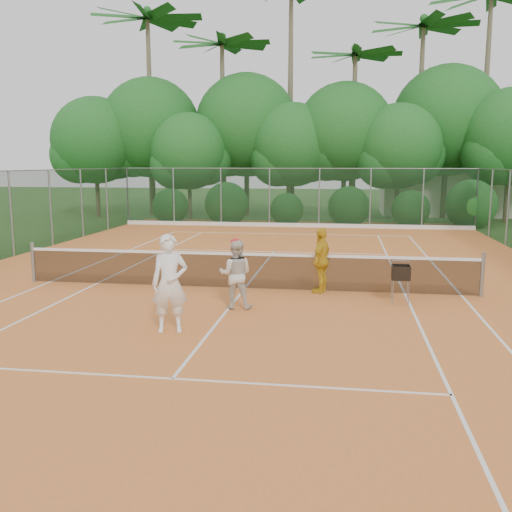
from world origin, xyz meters
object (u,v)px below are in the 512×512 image
(player_white, at_px, (170,283))
(player_center_grp, at_px, (236,274))
(player_yellow, at_px, (321,260))
(ball_hopper, at_px, (401,273))

(player_white, height_order, player_center_grp, player_white)
(player_center_grp, distance_m, player_yellow, 2.65)
(player_white, relative_size, player_center_grp, 1.20)
(player_yellow, distance_m, ball_hopper, 2.08)
(player_yellow, relative_size, ball_hopper, 1.82)
(player_yellow, bearing_deg, ball_hopper, 82.69)
(player_center_grp, distance_m, ball_hopper, 3.87)
(player_white, xyz_separation_m, player_yellow, (2.78, 3.87, -0.13))
(ball_hopper, bearing_deg, player_white, -139.78)
(player_white, xyz_separation_m, ball_hopper, (4.66, 2.99, -0.23))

